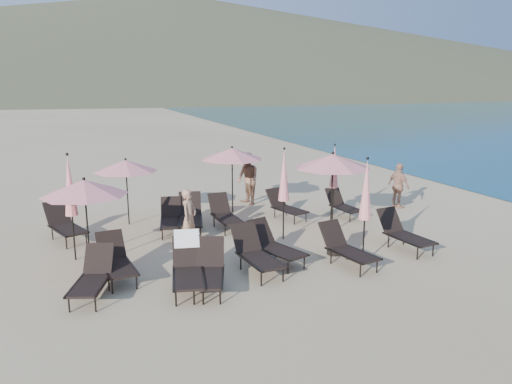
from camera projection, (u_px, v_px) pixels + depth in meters
name	position (u px, v px, depth m)	size (l,w,h in m)	color
ground	(307.00, 263.00, 12.55)	(800.00, 800.00, 0.00)	#D6BA8C
volcanic_headland	(190.00, 44.00, 307.32)	(690.00, 690.00, 55.00)	brown
lounger_0	(93.00, 276.00, 10.55)	(1.14, 1.76, 0.95)	black
lounger_1	(209.00, 269.00, 10.90)	(1.16, 1.82, 0.98)	black
lounger_2	(256.00, 253.00, 11.88)	(0.83, 1.83, 1.02)	black
lounger_3	(274.00, 245.00, 12.51)	(1.15, 1.83, 0.99)	black
lounger_4	(346.00, 247.00, 12.33)	(0.94, 1.78, 0.97)	black
lounger_5	(404.00, 232.00, 13.50)	(0.84, 1.80, 1.00)	black
lounger_6	(65.00, 224.00, 14.26)	(1.22, 1.89, 1.02)	black
lounger_7	(171.00, 218.00, 15.01)	(0.95, 1.74, 0.95)	black
lounger_8	(190.00, 215.00, 15.13)	(1.11, 1.95, 1.06)	black
lounger_9	(225.00, 214.00, 15.44)	(0.69, 1.71, 0.97)	black
lounger_10	(285.00, 206.00, 16.51)	(1.01, 1.69, 0.91)	black
lounger_11	(343.00, 204.00, 16.78)	(0.74, 1.57, 0.87)	black
lounger_12	(116.00, 260.00, 11.44)	(0.82, 1.75, 0.97)	black
lounger_13	(188.00, 264.00, 10.96)	(1.02, 1.91, 1.13)	black
umbrella_open_0	(84.00, 188.00, 11.96)	(2.07, 2.07, 2.23)	black
umbrella_open_1	(333.00, 161.00, 14.54)	(2.30, 2.30, 2.47)	black
umbrella_open_2	(126.00, 166.00, 15.49)	(1.99, 1.99, 2.14)	black
umbrella_open_3	(232.00, 154.00, 16.92)	(2.16, 2.16, 2.32)	black
umbrella_closed_0	(366.00, 190.00, 12.10)	(0.32, 0.32, 2.71)	black
umbrella_closed_1	(334.00, 167.00, 16.11)	(0.29, 0.29, 2.51)	black
umbrella_closed_2	(70.00, 186.00, 12.35)	(0.32, 0.32, 2.77)	black
umbrella_closed_3	(284.00, 176.00, 14.05)	(0.31, 0.31, 2.67)	black
side_table_0	(185.00, 269.00, 11.52)	(0.39, 0.39, 0.47)	black
side_table_1	(334.00, 246.00, 13.15)	(0.40, 0.40, 0.44)	black
beachgoer_a	(189.00, 217.00, 13.79)	(0.58, 0.38, 1.58)	tan
beachgoer_b	(248.00, 179.00, 18.24)	(0.94, 0.73, 1.93)	#95674C
beachgoer_c	(399.00, 186.00, 17.77)	(0.96, 0.40, 1.63)	tan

